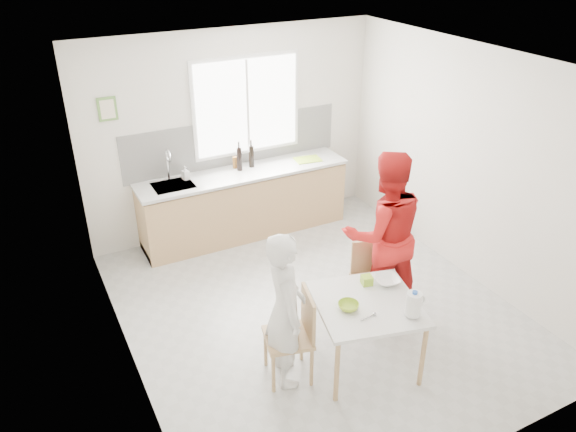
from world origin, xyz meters
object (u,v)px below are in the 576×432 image
wine_bottle_a (239,159)px  person_white (285,310)px  chair_far (369,274)px  bowl_white (387,280)px  person_red (384,234)px  chair_left (295,332)px  milk_jug (414,304)px  wine_bottle_b (251,156)px  bowl_green (348,306)px  dining_table (367,309)px

wine_bottle_a → person_white: bearing=-105.0°
chair_far → bowl_white: 0.64m
chair_far → person_red: bearing=2.0°
chair_left → wine_bottle_a: 2.92m
person_red → bowl_white: (-0.31, -0.51, -0.18)m
milk_jug → chair_far: bearing=88.6°
bowl_white → wine_bottle_b: (-0.18, 2.81, 0.33)m
wine_bottle_a → wine_bottle_b: 0.19m
bowl_green → milk_jug: bearing=-37.4°
milk_jug → wine_bottle_b: 3.34m
dining_table → person_white: size_ratio=0.73×
person_white → person_red: bearing=-56.9°
dining_table → person_white: (-0.75, 0.18, 0.13)m
person_red → chair_left: bearing=35.2°
bowl_white → wine_bottle_b: size_ratio=0.80×
milk_jug → wine_bottle_b: (-0.07, 3.33, 0.22)m
chair_left → wine_bottle_a: size_ratio=2.82×
chair_left → wine_bottle_b: size_ratio=3.01×
chair_far → wine_bottle_a: bearing=117.4°
person_red → milk_jug: size_ratio=7.53×
chair_left → bowl_white: size_ratio=3.75×
dining_table → bowl_white: bearing=26.0°
chair_far → person_white: bearing=-144.2°
person_white → bowl_green: person_white is taller
chair_left → chair_far: bearing=128.2°
person_red → bowl_white: 0.62m
wine_bottle_a → chair_far: bearing=-76.3°
chair_far → wine_bottle_b: size_ratio=2.69×
milk_jug → wine_bottle_b: wine_bottle_b is taller
person_white → bowl_white: (1.10, -0.01, -0.03)m
chair_far → dining_table: bearing=-113.3°
milk_jug → wine_bottle_a: (-0.26, 3.30, 0.23)m
chair_left → wine_bottle_b: bearing=177.3°
chair_far → bowl_green: (-0.74, -0.71, 0.30)m
bowl_green → chair_far: bearing=43.6°
chair_left → person_white: (-0.09, 0.02, 0.27)m
person_white → chair_far: bearing=-54.2°
person_white → wine_bottle_a: size_ratio=4.82×
dining_table → chair_far: (0.53, 0.70, -0.20)m
person_white → person_red: (1.41, 0.49, 0.15)m
person_white → bowl_green: 0.58m
person_white → person_red: 1.50m
dining_table → person_white: person_white is taller
milk_jug → wine_bottle_a: wine_bottle_a is taller
dining_table → bowl_green: size_ratio=5.84×
person_red → wine_bottle_a: bearing=-59.8°
chair_left → milk_jug: bearing=74.5°
wine_bottle_b → bowl_white: bearing=-86.4°
person_red → dining_table: bearing=59.7°
person_red → wine_bottle_b: 2.36m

